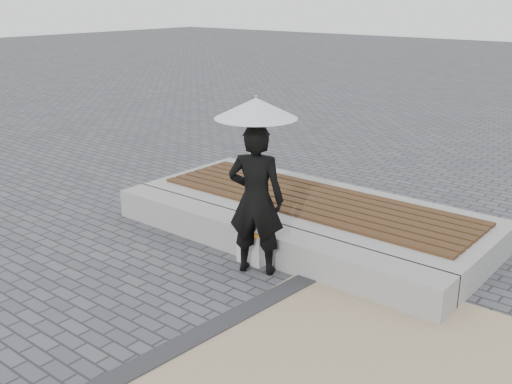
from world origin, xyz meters
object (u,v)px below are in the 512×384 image
(woman, at_px, (256,200))
(parasol, at_px, (256,108))
(handbag, at_px, (253,216))
(canvas_tote, at_px, (251,249))
(seating_ledge, at_px, (260,240))

(woman, relative_size, parasol, 1.51)
(handbag, height_order, canvas_tote, handbag)
(woman, xyz_separation_m, canvas_tote, (-0.18, 0.13, -0.72))
(handbag, distance_m, canvas_tote, 0.43)
(handbag, bearing_deg, parasol, -59.15)
(parasol, distance_m, handbag, 1.55)
(woman, bearing_deg, seating_ledge, -82.58)
(woman, bearing_deg, handbag, -71.44)
(woman, bearing_deg, parasol, -114.90)
(parasol, relative_size, handbag, 3.81)
(seating_ledge, height_order, canvas_tote, seating_ledge)
(woman, xyz_separation_m, handbag, (-0.34, 0.36, -0.39))
(seating_ledge, height_order, parasol, parasol)
(handbag, relative_size, canvas_tote, 0.83)
(seating_ledge, relative_size, woman, 2.77)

